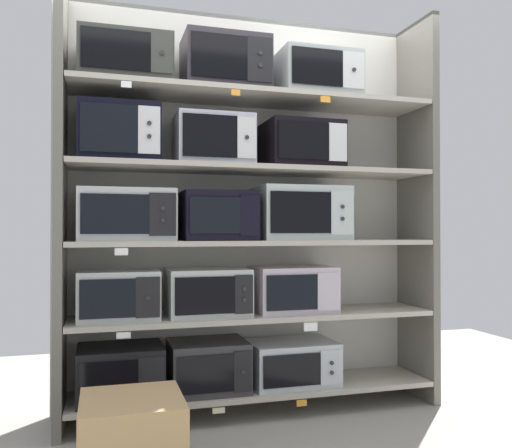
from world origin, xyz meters
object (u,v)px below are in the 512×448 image
(microwave_0, at_px, (120,372))
(microwave_4, at_px, (208,292))
(microwave_3, at_px, (119,295))
(microwave_14, at_px, (315,77))
(shipping_carton, at_px, (132,441))
(microwave_9, at_px, (119,134))
(microwave_13, at_px, (225,65))
(microwave_7, at_px, (217,216))
(microwave_1, at_px, (208,366))
(microwave_2, at_px, (292,362))
(microwave_12, at_px, (125,62))
(microwave_10, at_px, (213,141))
(microwave_11, at_px, (300,146))
(microwave_6, at_px, (127,215))
(microwave_5, at_px, (293,289))
(microwave_8, at_px, (301,213))

(microwave_0, distance_m, microwave_4, 0.67)
(microwave_3, bearing_deg, microwave_14, -0.01)
(shipping_carton, bearing_deg, microwave_9, 92.70)
(microwave_4, bearing_deg, microwave_13, 0.01)
(microwave_7, distance_m, shipping_carton, 1.37)
(microwave_3, bearing_deg, microwave_1, 0.01)
(microwave_2, distance_m, microwave_4, 0.71)
(microwave_12, distance_m, shipping_carton, 2.04)
(microwave_10, bearing_deg, microwave_9, 180.00)
(microwave_4, bearing_deg, microwave_7, 0.32)
(microwave_9, bearing_deg, microwave_2, 0.02)
(microwave_3, height_order, microwave_11, microwave_11)
(microwave_6, bearing_deg, microwave_0, -179.99)
(microwave_2, distance_m, shipping_carton, 1.27)
(shipping_carton, bearing_deg, microwave_12, 90.19)
(microwave_3, bearing_deg, microwave_9, -170.03)
(microwave_1, distance_m, microwave_2, 0.54)
(microwave_1, height_order, microwave_3, microwave_3)
(microwave_3, distance_m, microwave_7, 0.73)
(microwave_4, relative_size, microwave_5, 0.97)
(microwave_5, bearing_deg, microwave_11, -0.16)
(microwave_4, bearing_deg, microwave_2, 0.02)
(microwave_7, bearing_deg, microwave_5, -0.02)
(microwave_8, bearing_deg, microwave_0, 180.00)
(microwave_3, relative_size, microwave_14, 0.91)
(microwave_5, xyz_separation_m, microwave_8, (0.05, -0.00, 0.48))
(microwave_3, distance_m, microwave_10, 1.06)
(microwave_10, bearing_deg, microwave_2, 0.04)
(microwave_1, relative_size, microwave_10, 1.00)
(microwave_3, distance_m, microwave_13, 1.51)
(shipping_carton, bearing_deg, microwave_13, 51.79)
(microwave_10, distance_m, microwave_11, 0.56)
(microwave_5, relative_size, microwave_10, 1.09)
(microwave_0, distance_m, microwave_3, 0.44)
(microwave_2, bearing_deg, microwave_1, 180.00)
(microwave_0, xyz_separation_m, microwave_3, (-0.01, -0.00, 0.44))
(microwave_2, bearing_deg, microwave_10, -179.96)
(microwave_2, xyz_separation_m, microwave_9, (-1.06, -0.00, 1.38))
(microwave_3, height_order, microwave_9, microwave_9)
(microwave_7, bearing_deg, microwave_1, -179.89)
(microwave_0, height_order, microwave_10, microwave_10)
(microwave_7, distance_m, microwave_10, 0.46)
(microwave_9, xyz_separation_m, microwave_13, (0.63, 0.00, 0.45))
(microwave_1, distance_m, microwave_3, 0.68)
(microwave_6, relative_size, microwave_13, 1.06)
(microwave_0, distance_m, microwave_11, 1.74)
(microwave_2, bearing_deg, microwave_12, -179.98)
(microwave_10, height_order, microwave_13, microwave_13)
(microwave_4, distance_m, microwave_5, 0.54)
(microwave_13, distance_m, shipping_carton, 2.15)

